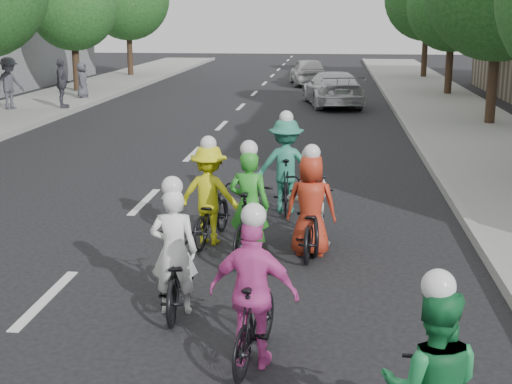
% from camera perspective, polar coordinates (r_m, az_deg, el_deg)
% --- Properties ---
extents(ground, '(120.00, 120.00, 0.00)m').
position_cam_1_polar(ground, '(9.78, -16.47, -8.24)').
color(ground, black).
rests_on(ground, ground).
extents(sidewalk_right, '(4.00, 80.00, 0.15)m').
position_cam_1_polar(sidewalk_right, '(19.16, 19.14, 2.62)').
color(sidewalk_right, gray).
rests_on(sidewalk_right, ground).
extents(curb_right, '(0.18, 80.00, 0.18)m').
position_cam_1_polar(curb_right, '(18.81, 13.35, 2.87)').
color(curb_right, '#999993').
rests_on(curb_right, ground).
extents(tree_l_4, '(4.00, 4.00, 5.97)m').
position_cam_1_polar(tree_l_4, '(34.43, -14.47, 14.20)').
color(tree_l_4, black).
rests_on(tree_l_4, ground).
extents(tree_r_2, '(4.00, 4.00, 5.97)m').
position_cam_1_polar(tree_r_2, '(33.32, 15.48, 14.15)').
color(tree_r_2, black).
rests_on(tree_r_2, ground).
extents(cyclist_0, '(0.73, 1.74, 1.73)m').
position_cam_1_polar(cyclist_0, '(8.95, -6.43, -6.00)').
color(cyclist_0, black).
rests_on(cyclist_0, ground).
extents(cyclist_2, '(1.12, 1.77, 1.76)m').
position_cam_1_polar(cyclist_2, '(11.50, -3.71, -0.94)').
color(cyclist_2, black).
rests_on(cyclist_2, ground).
extents(cyclist_3, '(1.01, 1.61, 1.78)m').
position_cam_1_polar(cyclist_3, '(7.53, -0.14, -9.10)').
color(cyclist_3, black).
rests_on(cyclist_3, ground).
extents(cyclist_4, '(0.80, 1.78, 1.73)m').
position_cam_1_polar(cyclist_4, '(10.99, 4.40, -1.92)').
color(cyclist_4, black).
rests_on(cyclist_4, ground).
extents(cyclist_5, '(0.77, 1.88, 1.83)m').
position_cam_1_polar(cyclist_5, '(10.72, -0.51, -2.03)').
color(cyclist_5, black).
rests_on(cyclist_5, ground).
extents(cyclist_6, '(0.95, 2.03, 1.62)m').
position_cam_1_polar(cyclist_6, '(11.38, 4.27, -1.40)').
color(cyclist_6, black).
rests_on(cyclist_6, ground).
extents(cyclist_7, '(1.17, 1.77, 1.91)m').
position_cam_1_polar(cyclist_7, '(13.32, 2.41, 1.58)').
color(cyclist_7, black).
rests_on(cyclist_7, ground).
extents(follow_car_lead, '(2.80, 5.10, 1.40)m').
position_cam_1_polar(follow_car_lead, '(29.19, 6.13, 8.23)').
color(follow_car_lead, silver).
rests_on(follow_car_lead, ground).
extents(follow_car_trail, '(2.25, 4.34, 1.41)m').
position_cam_1_polar(follow_car_trail, '(37.85, 4.19, 9.60)').
color(follow_car_trail, silver).
rests_on(follow_car_trail, ground).
extents(spectator_0, '(1.16, 1.43, 1.93)m').
position_cam_1_polar(spectator_0, '(28.35, -19.13, 8.22)').
color(spectator_0, '#454450').
rests_on(spectator_0, sidewalk_left).
extents(spectator_1, '(0.75, 1.17, 1.85)m').
position_cam_1_polar(spectator_1, '(28.15, -15.27, 8.38)').
color(spectator_1, '#494753').
rests_on(spectator_1, sidewalk_left).
extents(spectator_2, '(0.57, 0.79, 1.50)m').
position_cam_1_polar(spectator_2, '(31.48, -13.73, 8.70)').
color(spectator_2, '#464752').
rests_on(spectator_2, sidewalk_left).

